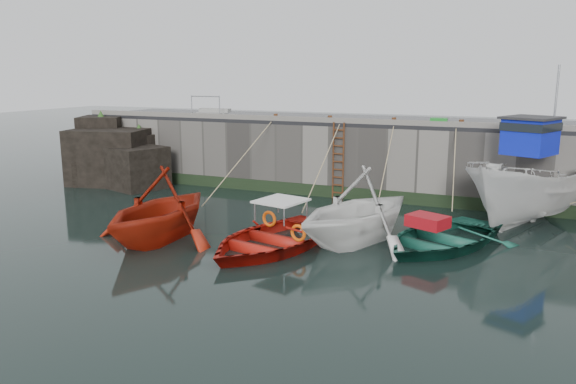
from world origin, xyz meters
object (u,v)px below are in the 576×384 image
at_px(bollard_b, 330,119).
at_px(ladder, 338,161).
at_px(bollard_d, 461,123).
at_px(boat_near_white, 161,239).
at_px(boat_far_white, 533,189).
at_px(boat_near_blue, 271,247).
at_px(bollard_a, 276,117).
at_px(bollard_e, 553,126).
at_px(boat_near_blacktrim, 356,241).
at_px(bollard_c, 394,121).
at_px(fish_crate, 439,122).
at_px(boat_near_navy, 441,245).

bearing_deg(bollard_b, ladder, -33.86).
bearing_deg(bollard_d, ladder, -176.00).
relative_size(ladder, boat_near_white, 0.65).
bearing_deg(bollard_b, boat_far_white, -8.87).
distance_m(ladder, boat_near_white, 8.68).
relative_size(ladder, boat_near_blue, 0.61).
distance_m(bollard_a, bollard_b, 2.50).
bearing_deg(bollard_e, bollard_a, 180.00).
bearing_deg(boat_near_white, bollard_b, 69.93).
bearing_deg(boat_near_blue, boat_near_blacktrim, 48.96).
xyz_separation_m(ladder, boat_near_blacktrim, (2.49, -5.67, -1.59)).
relative_size(ladder, bollard_b, 11.43).
xyz_separation_m(bollard_b, bollard_d, (5.30, 0.00, 0.00)).
height_order(boat_near_white, bollard_c, bollard_c).
distance_m(boat_near_white, fish_crate, 11.49).
height_order(bollard_d, bollard_e, same).
bearing_deg(bollard_e, boat_near_blacktrim, -132.54).
height_order(boat_near_blacktrim, bollard_c, bollard_c).
relative_size(boat_near_blue, fish_crate, 8.19).
height_order(bollard_c, bollard_d, same).
distance_m(boat_near_blacktrim, bollard_a, 8.78).
bearing_deg(bollard_a, boat_near_white, -92.40).
bearing_deg(boat_near_white, bollard_a, 86.68).
relative_size(ladder, boat_near_blacktrim, 0.63).
height_order(boat_near_blue, boat_near_navy, boat_near_blue).
height_order(boat_near_navy, fish_crate, fish_crate).
bearing_deg(bollard_a, fish_crate, 0.41).
distance_m(ladder, bollard_b, 1.81).
distance_m(bollard_b, bollard_e, 8.50).
distance_m(boat_near_navy, bollard_a, 10.20).
relative_size(bollard_c, bollard_e, 1.00).
distance_m(boat_near_blue, boat_near_blacktrim, 2.73).
height_order(boat_near_white, fish_crate, fish_crate).
distance_m(boat_near_navy, bollard_c, 6.92).
height_order(fish_crate, bollard_a, fish_crate).
bearing_deg(ladder, boat_near_white, -113.07).
bearing_deg(boat_far_white, bollard_a, -162.31).
distance_m(boat_near_white, boat_far_white, 12.92).
relative_size(boat_near_blue, bollard_c, 18.60).
relative_size(boat_near_blue, boat_near_blacktrim, 1.03).
height_order(boat_near_white, bollard_b, bollard_b).
bearing_deg(fish_crate, bollard_d, -5.94).
relative_size(boat_near_blue, bollard_d, 18.60).
distance_m(boat_near_navy, boat_far_white, 5.00).
height_order(boat_near_navy, bollard_a, bollard_a).
bearing_deg(boat_near_white, boat_far_white, 31.74).
xyz_separation_m(boat_near_blacktrim, bollard_d, (2.31, 6.01, 3.30)).
bearing_deg(bollard_a, boat_near_blacktrim, -47.57).
relative_size(ladder, bollard_e, 11.43).
height_order(boat_near_navy, bollard_b, bollard_b).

